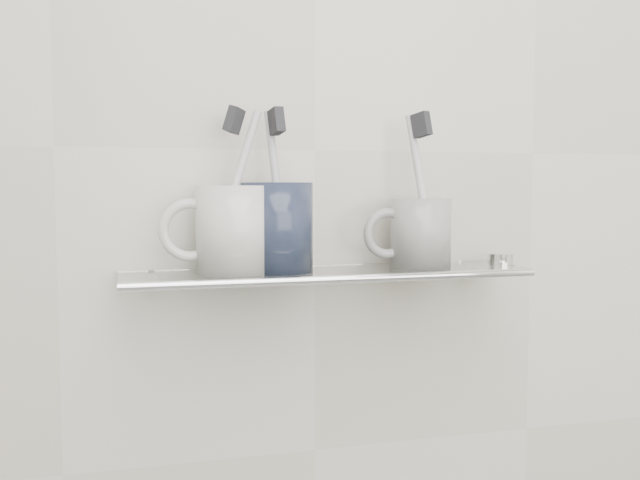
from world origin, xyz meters
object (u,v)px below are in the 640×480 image
object	(u,v)px
mug_right	(420,233)
shelf_glass	(328,273)
mug_center	(277,227)
mug_left	(235,229)

from	to	relation	value
mug_right	shelf_glass	bearing A→B (deg)	-160.67
mug_center	mug_right	xyz separation A→B (m)	(0.19, 0.00, -0.01)
mug_left	mug_center	distance (m)	0.05
mug_center	mug_left	bearing A→B (deg)	167.82
mug_left	shelf_glass	bearing A→B (deg)	-8.25
mug_right	mug_left	bearing A→B (deg)	-162.97
shelf_glass	mug_right	bearing A→B (deg)	2.30
shelf_glass	mug_center	xyz separation A→B (m)	(-0.06, 0.00, 0.06)
mug_left	mug_right	xyz separation A→B (m)	(0.24, 0.00, -0.01)
shelf_glass	mug_center	size ratio (longest dim) A/B	4.64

